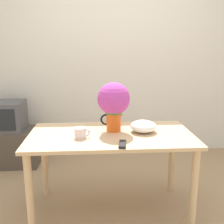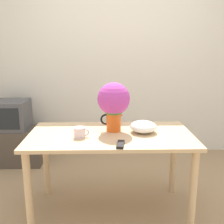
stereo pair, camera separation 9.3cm
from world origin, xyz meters
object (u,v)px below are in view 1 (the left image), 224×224
object	(u,v)px
flower_vase	(114,102)
white_bowl	(143,126)
coffee_mug	(80,133)
tv_set	(5,116)

from	to	relation	value
flower_vase	white_bowl	xyz separation A→B (m)	(0.26, -0.05, -0.21)
flower_vase	white_bowl	distance (m)	0.34
coffee_mug	white_bowl	distance (m)	0.56
white_bowl	coffee_mug	bearing A→B (deg)	-167.72
coffee_mug	white_bowl	world-z (taller)	white_bowl
white_bowl	tv_set	xyz separation A→B (m)	(-1.55, 1.06, -0.16)
coffee_mug	tv_set	bearing A→B (deg)	130.45
tv_set	coffee_mug	bearing A→B (deg)	-49.55
white_bowl	tv_set	bearing A→B (deg)	145.72
flower_vase	tv_set	distance (m)	1.68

